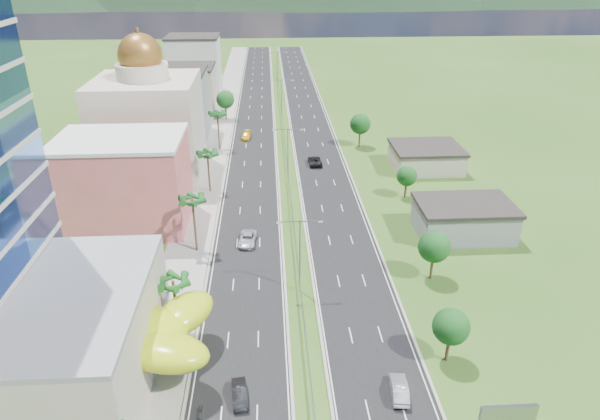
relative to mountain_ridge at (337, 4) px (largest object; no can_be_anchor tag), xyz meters
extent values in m
plane|color=#2D5119|center=(-60.00, -450.00, 0.00)|extent=(500.00, 500.00, 0.00)
cube|color=black|center=(-67.50, -360.00, 0.02)|extent=(11.00, 260.00, 0.04)
cube|color=black|center=(-52.50, -360.00, 0.02)|extent=(11.00, 260.00, 0.04)
cube|color=gray|center=(-77.00, -360.00, 0.06)|extent=(7.00, 260.00, 0.12)
cube|color=gray|center=(-60.00, -378.00, 0.62)|extent=(0.08, 216.00, 0.28)
cube|color=gray|center=(-60.00, -276.00, 0.35)|extent=(0.10, 0.12, 0.70)
cylinder|color=gray|center=(-60.00, -440.00, 5.50)|extent=(0.20, 0.20, 11.00)
cube|color=gray|center=(-61.44, -440.00, 10.80)|extent=(2.88, 0.12, 0.12)
cube|color=gray|center=(-58.56, -440.00, 10.80)|extent=(2.88, 0.12, 0.12)
cube|color=silver|center=(-62.72, -440.00, 10.70)|extent=(0.60, 0.25, 0.18)
cube|color=silver|center=(-57.28, -440.00, 10.70)|extent=(0.60, 0.25, 0.18)
cylinder|color=gray|center=(-60.00, -400.00, 5.50)|extent=(0.20, 0.20, 11.00)
cube|color=gray|center=(-61.44, -400.00, 10.80)|extent=(2.88, 0.12, 0.12)
cube|color=gray|center=(-58.56, -400.00, 10.80)|extent=(2.88, 0.12, 0.12)
cube|color=silver|center=(-62.72, -400.00, 10.70)|extent=(0.60, 0.25, 0.18)
cube|color=silver|center=(-57.28, -400.00, 10.70)|extent=(0.60, 0.25, 0.18)
cylinder|color=gray|center=(-60.00, -355.00, 5.50)|extent=(0.20, 0.20, 11.00)
cube|color=gray|center=(-61.44, -355.00, 10.80)|extent=(2.88, 0.12, 0.12)
cube|color=gray|center=(-58.56, -355.00, 10.80)|extent=(2.88, 0.12, 0.12)
cube|color=silver|center=(-62.72, -355.00, 10.70)|extent=(0.60, 0.25, 0.18)
cube|color=silver|center=(-57.28, -355.00, 10.70)|extent=(0.60, 0.25, 0.18)
cylinder|color=gray|center=(-60.00, -310.00, 5.50)|extent=(0.20, 0.20, 11.00)
cube|color=gray|center=(-61.44, -310.00, 10.80)|extent=(2.88, 0.12, 0.12)
cube|color=gray|center=(-58.56, -310.00, 10.80)|extent=(2.88, 0.12, 0.12)
cube|color=silver|center=(-62.72, -310.00, 10.70)|extent=(0.60, 0.25, 0.18)
cube|color=silver|center=(-57.28, -310.00, 10.70)|extent=(0.60, 0.25, 0.18)
cube|color=#BDB19C|center=(-92.00, -456.00, 5.50)|extent=(30.00, 24.00, 11.00)
cylinder|color=gray|center=(-84.00, -452.00, 2.00)|extent=(0.50, 0.50, 4.00)
cylinder|color=gray|center=(-77.00, -457.00, 2.00)|extent=(0.50, 0.50, 4.00)
cylinder|color=gray|center=(-81.00, -460.00, 2.00)|extent=(0.50, 0.50, 4.00)
cylinder|color=gray|center=(-75.00, -452.00, 2.00)|extent=(0.50, 0.50, 4.00)
cube|color=#CA5C53|center=(-88.00, -418.00, 7.50)|extent=(20.00, 15.00, 15.00)
cube|color=beige|center=(-88.00, -395.00, 10.00)|extent=(20.00, 20.00, 20.00)
cylinder|color=beige|center=(-88.00, -395.00, 21.50)|extent=(10.00, 10.00, 3.00)
sphere|color=brown|center=(-88.00, -395.00, 24.50)|extent=(8.40, 8.40, 8.40)
cube|color=gray|center=(-87.00, -370.00, 8.00)|extent=(16.00, 15.00, 16.00)
cube|color=#BDB19C|center=(-87.00, -348.00, 6.50)|extent=(16.00, 15.00, 13.00)
cube|color=silver|center=(-87.00, -325.00, 9.00)|extent=(16.00, 15.00, 18.00)
cube|color=#D85919|center=(-43.00, -468.00, 4.60)|extent=(5.20, 0.35, 3.20)
cube|color=gray|center=(-32.00, -425.00, 2.50)|extent=(15.00, 10.00, 5.00)
cube|color=#BDB19C|center=(-30.00, -395.00, 2.20)|extent=(14.00, 12.00, 4.40)
cylinder|color=#47301C|center=(-75.50, -448.00, 3.75)|extent=(0.36, 0.36, 7.50)
cylinder|color=#47301C|center=(-75.50, -428.00, 4.50)|extent=(0.36, 0.36, 9.00)
cylinder|color=#47301C|center=(-75.50, -405.00, 4.00)|extent=(0.36, 0.36, 8.00)
cylinder|color=#47301C|center=(-75.50, -380.00, 4.40)|extent=(0.36, 0.36, 8.80)
cylinder|color=#47301C|center=(-75.50, -355.00, 2.45)|extent=(0.40, 0.40, 4.90)
sphere|color=#19531C|center=(-75.50, -355.00, 5.60)|extent=(4.90, 4.90, 4.90)
cylinder|color=#47301C|center=(-44.00, -455.00, 2.10)|extent=(0.40, 0.40, 4.20)
sphere|color=#19531C|center=(-44.00, -455.00, 4.80)|extent=(4.20, 4.20, 4.20)
cylinder|color=#47301C|center=(-41.00, -438.00, 2.27)|extent=(0.40, 0.40, 4.55)
sphere|color=#19531C|center=(-41.00, -438.00, 5.20)|extent=(4.55, 4.55, 4.55)
cylinder|color=#47301C|center=(-38.00, -410.00, 1.92)|extent=(0.40, 0.40, 3.85)
sphere|color=#19531C|center=(-38.00, -410.00, 4.40)|extent=(3.85, 3.85, 3.85)
cylinder|color=#47301C|center=(-42.00, -380.00, 2.45)|extent=(0.40, 0.40, 4.90)
sphere|color=#19531C|center=(-42.00, -380.00, 5.60)|extent=(4.90, 4.90, 4.90)
imported|color=black|center=(-67.53, -459.61, 0.76)|extent=(2.00, 4.53, 1.45)
imported|color=#B9BAC1|center=(-67.63, -426.17, 0.82)|extent=(3.06, 5.81, 1.56)
imported|color=yellow|center=(-69.36, -372.25, 0.80)|extent=(2.62, 5.41, 1.52)
imported|color=#AAAEB2|center=(-50.66, -459.96, 0.83)|extent=(2.18, 4.94, 1.58)
imported|color=black|center=(-53.74, -391.49, 0.86)|extent=(2.91, 5.99, 1.64)
imported|color=black|center=(-71.27, -461.57, 0.66)|extent=(0.59, 1.94, 1.24)
camera|label=1|loc=(-63.73, -501.78, 42.49)|focal=32.00mm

